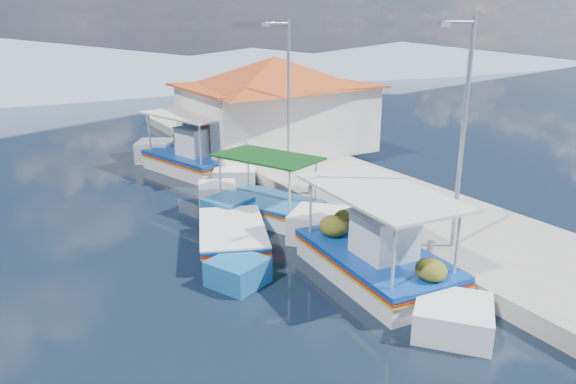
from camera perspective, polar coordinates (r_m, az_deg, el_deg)
ground at (r=11.46m, az=7.84°, el=-15.99°), size 160.00×160.00×0.00m
quay at (r=18.97m, az=11.06°, el=-1.46°), size 5.00×44.00×0.50m
bollards at (r=17.02m, az=7.39°, el=-2.05°), size 0.20×17.20×0.30m
main_caique at (r=14.05m, az=9.11°, el=-7.06°), size 2.64×8.03×2.65m
caique_green_canopy at (r=18.17m, az=-2.20°, el=-1.62°), size 3.57×5.86×2.40m
caique_blue_hull at (r=15.71m, az=-6.16°, el=-5.06°), size 3.24×5.85×1.11m
caique_far at (r=24.19m, az=-10.15°, el=3.39°), size 3.87×7.92×2.88m
harbor_building at (r=25.81m, az=-1.32°, el=9.60°), size 10.49×10.49×4.40m
lamp_post_near at (r=14.36m, az=18.05°, el=6.83°), size 1.21×0.14×6.00m
lamp_post_far at (r=21.39m, az=-0.16°, el=10.90°), size 1.21×0.14×6.00m
mountain_ridge at (r=64.84m, az=-19.09°, el=12.74°), size 171.40×96.00×5.50m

